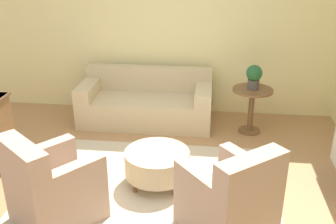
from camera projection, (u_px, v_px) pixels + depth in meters
ground_plane at (150, 191)px, 4.48m from camera, size 16.00×16.00×0.00m
wall_back at (172, 26)px, 6.18m from camera, size 8.82×0.12×2.80m
rug at (149, 190)px, 4.47m from camera, size 2.87×2.25×0.01m
couch at (146, 103)px, 6.12m from camera, size 2.01×0.88×0.81m
armchair_left at (51, 190)px, 3.84m from camera, size 1.02×1.03×0.95m
armchair_right at (230, 202)px, 3.66m from camera, size 1.02×1.03×0.95m
ottoman_table at (157, 163)px, 4.52m from camera, size 0.75×0.75×0.40m
side_table at (252, 103)px, 5.71m from camera, size 0.58×0.58×0.68m
potted_plant_on_side_table at (254, 76)px, 5.55m from camera, size 0.23×0.23×0.35m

